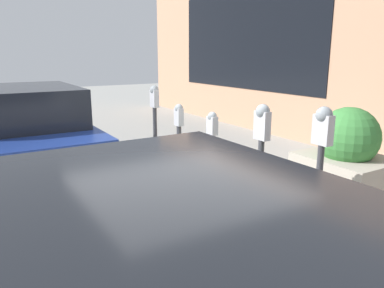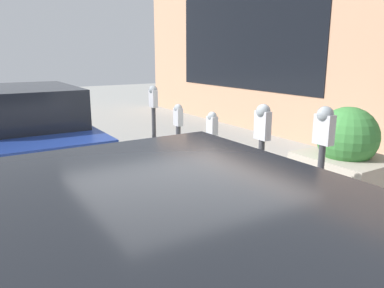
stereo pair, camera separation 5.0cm
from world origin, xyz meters
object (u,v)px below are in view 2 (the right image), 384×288
(parking_meter_second, at_px, (262,144))
(parked_car_middle, at_px, (24,131))
(parking_meter_farthest, at_px, (154,114))
(parking_meter_middle, at_px, (212,149))
(parking_meter_nearest, at_px, (322,155))
(parking_meter_fourth, at_px, (178,136))
(planter_box, at_px, (345,161))

(parking_meter_second, xyz_separation_m, parked_car_middle, (3.49, 1.95, -0.25))
(parking_meter_second, height_order, parked_car_middle, parked_car_middle)
(parking_meter_second, height_order, parking_meter_farthest, parking_meter_farthest)
(parking_meter_middle, bearing_deg, parking_meter_nearest, -179.12)
(parking_meter_second, bearing_deg, parking_meter_fourth, 2.13)
(parking_meter_middle, height_order, parking_meter_fourth, parking_meter_middle)
(parking_meter_farthest, xyz_separation_m, planter_box, (-2.53, -1.70, -0.46))
(parking_meter_nearest, height_order, planter_box, parking_meter_nearest)
(parking_meter_second, distance_m, parking_meter_farthest, 2.64)
(parking_meter_second, relative_size, parking_meter_fourth, 1.15)
(parking_meter_second, relative_size, parking_meter_middle, 1.14)
(parking_meter_middle, relative_size, parking_meter_fourth, 1.00)
(parking_meter_farthest, relative_size, planter_box, 1.14)
(parking_meter_middle, distance_m, planter_box, 1.92)
(parking_meter_second, xyz_separation_m, parking_meter_farthest, (2.64, 0.02, -0.02))
(parking_meter_fourth, height_order, parked_car_middle, parked_car_middle)
(parking_meter_nearest, xyz_separation_m, parking_meter_fourth, (2.59, 0.02, -0.30))
(parking_meter_fourth, relative_size, parked_car_middle, 0.33)
(parking_meter_second, distance_m, parking_meter_middle, 0.89)
(parking_meter_fourth, relative_size, planter_box, 0.98)
(parked_car_middle, bearing_deg, parking_meter_farthest, -113.31)
(planter_box, bearing_deg, parking_meter_fourth, 46.86)
(parking_meter_nearest, xyz_separation_m, parking_meter_farthest, (3.49, -0.02, -0.09))
(parking_meter_middle, height_order, parked_car_middle, parked_car_middle)
(parked_car_middle, bearing_deg, parking_meter_middle, -143.99)
(parking_meter_middle, distance_m, parking_meter_fourth, 0.88)
(parking_meter_nearest, relative_size, parking_meter_second, 1.05)
(parking_meter_nearest, distance_m, parking_meter_second, 0.85)
(parking_meter_second, xyz_separation_m, planter_box, (0.11, -1.68, -0.48))
(parking_meter_middle, xyz_separation_m, parking_meter_farthest, (1.78, -0.05, 0.22))
(parking_meter_nearest, bearing_deg, parked_car_middle, 23.67)
(parking_meter_middle, bearing_deg, parked_car_middle, 35.46)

